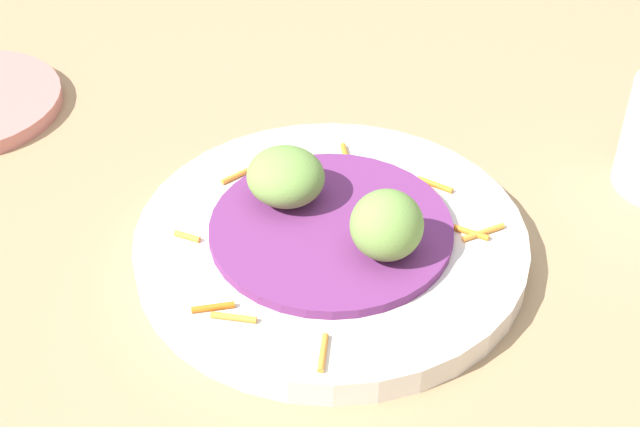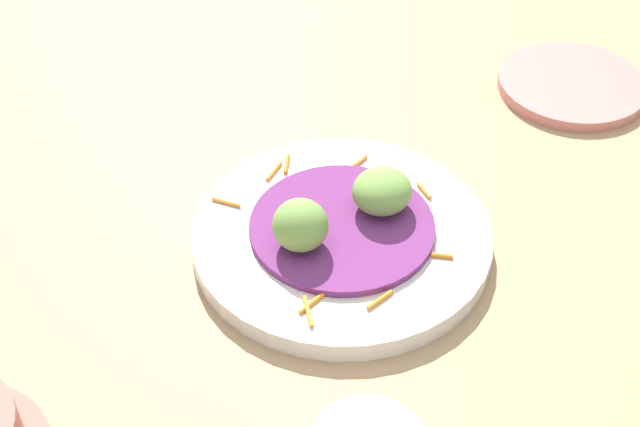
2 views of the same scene
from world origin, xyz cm
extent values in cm
cube|color=tan|center=(0.00, 0.00, 1.00)|extent=(110.00, 110.00, 2.00)
cylinder|color=silver|center=(-2.82, -2.86, 2.95)|extent=(26.52, 26.52, 1.90)
cylinder|color=#702D6B|center=(-2.82, -2.86, 4.26)|extent=(16.37, 16.37, 0.71)
cylinder|color=orange|center=(-11.52, 0.49, 4.10)|extent=(1.86, 0.53, 0.40)
cylinder|color=orange|center=(-4.08, -12.38, 4.10)|extent=(1.37, 1.76, 0.40)
cylinder|color=orange|center=(-6.34, 5.46, 4.10)|extent=(2.18, 2.26, 0.40)
cylinder|color=orange|center=(4.00, -10.28, 4.10)|extent=(1.38, 2.77, 0.40)
cylinder|color=orange|center=(-10.11, -8.45, 4.10)|extent=(1.42, 2.16, 0.40)
cylinder|color=orange|center=(-1.11, 5.87, 4.10)|extent=(2.55, 3.03, 0.40)
cylinder|color=orange|center=(2.89, -11.41, 4.10)|extent=(0.42, 2.67, 0.40)
cylinder|color=orange|center=(-0.65, 7.12, 4.10)|extent=(1.21, 3.18, 0.40)
cylinder|color=orange|center=(7.85, -5.55, 4.10)|extent=(2.79, 1.21, 0.40)
ellipsoid|color=#759E47|center=(0.55, -0.39, 6.86)|extent=(6.37, 6.33, 4.51)
ellipsoid|color=#759E47|center=(-6.20, -5.32, 6.49)|extent=(7.51, 7.50, 3.76)
cylinder|color=tan|center=(-26.56, -29.13, 2.62)|extent=(15.95, 15.95, 1.24)
camera|label=1|loc=(43.66, -12.84, 44.24)|focal=52.11mm
camera|label=2|loc=(-5.04, 55.58, 58.55)|focal=51.07mm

